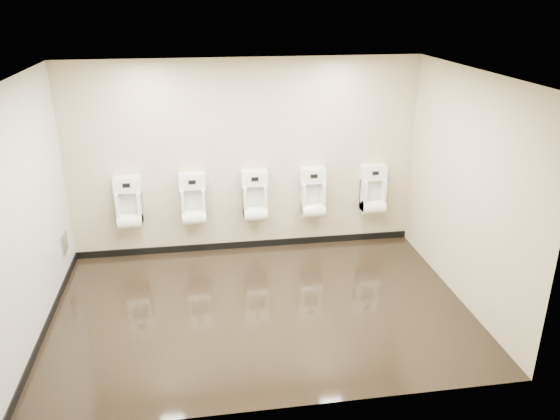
# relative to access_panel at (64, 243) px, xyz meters

# --- Properties ---
(ground) EXTENTS (5.00, 3.50, 0.00)m
(ground) POSITION_rel_access_panel_xyz_m (2.48, -1.20, -0.50)
(ground) COLOR black
(ground) RESTS_ON ground
(ceiling) EXTENTS (5.00, 3.50, 0.00)m
(ceiling) POSITION_rel_access_panel_xyz_m (2.48, -1.20, 2.30)
(ceiling) COLOR silver
(back_wall) EXTENTS (5.00, 0.02, 2.80)m
(back_wall) POSITION_rel_access_panel_xyz_m (2.48, 0.55, 0.90)
(back_wall) COLOR #BDB291
(back_wall) RESTS_ON ground
(front_wall) EXTENTS (5.00, 0.02, 2.80)m
(front_wall) POSITION_rel_access_panel_xyz_m (2.48, -2.95, 0.90)
(front_wall) COLOR #BDB291
(front_wall) RESTS_ON ground
(left_wall) EXTENTS (0.02, 3.50, 2.80)m
(left_wall) POSITION_rel_access_panel_xyz_m (-0.02, -1.20, 0.90)
(left_wall) COLOR #BDB291
(left_wall) RESTS_ON ground
(right_wall) EXTENTS (0.02, 3.50, 2.80)m
(right_wall) POSITION_rel_access_panel_xyz_m (4.98, -1.20, 0.90)
(right_wall) COLOR #BDB291
(right_wall) RESTS_ON ground
(tile_overlay_left) EXTENTS (0.01, 3.50, 2.80)m
(tile_overlay_left) POSITION_rel_access_panel_xyz_m (-0.01, -1.20, 0.90)
(tile_overlay_left) COLOR silver
(tile_overlay_left) RESTS_ON ground
(skirting_back) EXTENTS (5.00, 0.02, 0.10)m
(skirting_back) POSITION_rel_access_panel_xyz_m (2.48, 0.54, -0.45)
(skirting_back) COLOR black
(skirting_back) RESTS_ON ground
(skirting_left) EXTENTS (0.02, 3.50, 0.10)m
(skirting_left) POSITION_rel_access_panel_xyz_m (-0.01, -1.20, -0.45)
(skirting_left) COLOR black
(skirting_left) RESTS_ON ground
(access_panel) EXTENTS (0.04, 0.25, 0.25)m
(access_panel) POSITION_rel_access_panel_xyz_m (0.00, 0.00, 0.00)
(access_panel) COLOR #9E9EA3
(access_panel) RESTS_ON left_wall
(urinal_0) EXTENTS (0.39, 0.29, 0.72)m
(urinal_0) POSITION_rel_access_panel_xyz_m (0.83, 0.42, 0.31)
(urinal_0) COLOR white
(urinal_0) RESTS_ON back_wall
(urinal_1) EXTENTS (0.39, 0.29, 0.72)m
(urinal_1) POSITION_rel_access_panel_xyz_m (1.72, 0.42, 0.31)
(urinal_1) COLOR white
(urinal_1) RESTS_ON back_wall
(urinal_2) EXTENTS (0.39, 0.29, 0.72)m
(urinal_2) POSITION_rel_access_panel_xyz_m (2.60, 0.42, 0.31)
(urinal_2) COLOR white
(urinal_2) RESTS_ON back_wall
(urinal_3) EXTENTS (0.39, 0.29, 0.72)m
(urinal_3) POSITION_rel_access_panel_xyz_m (3.45, 0.42, 0.31)
(urinal_3) COLOR white
(urinal_3) RESTS_ON back_wall
(urinal_4) EXTENTS (0.39, 0.29, 0.72)m
(urinal_4) POSITION_rel_access_panel_xyz_m (4.37, 0.42, 0.31)
(urinal_4) COLOR white
(urinal_4) RESTS_ON back_wall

